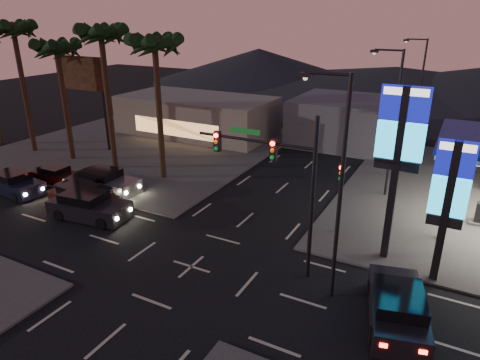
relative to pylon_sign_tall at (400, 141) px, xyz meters
The scene contains 25 objects.
ground 11.97m from the pylon_sign_tall, 147.09° to the right, with size 140.00×140.00×0.00m, color black.
corner_lot_nw 27.40m from the pylon_sign_tall, 156.80° to the left, with size 24.00×24.00×0.12m, color #47443F.
pylon_sign_tall is the anchor object (origin of this frame).
pylon_sign_short 3.20m from the pylon_sign_tall, 21.80° to the right, with size 1.60×0.35×7.00m.
traffic_signal_mast 6.02m from the pylon_sign_tall, 143.48° to the right, with size 6.10×0.39×8.00m.
pedestal_signal 4.82m from the pylon_sign_tall, 153.73° to the left, with size 0.32×0.39×4.30m.
streetlight_near 4.86m from the pylon_sign_tall, 110.76° to the right, with size 2.14×0.25×10.00m.
streetlight_mid 8.70m from the pylon_sign_tall, 101.35° to the left, with size 2.14×0.25×10.00m.
streetlight_far 22.57m from the pylon_sign_tall, 94.34° to the left, with size 2.14×0.25×10.00m.
palm_a 18.21m from the pylon_sign_tall, 167.12° to the left, with size 4.41×4.41×10.86m.
palm_b 23.13m from the pylon_sign_tall, 169.92° to the left, with size 4.41×4.41×11.46m.
palm_c 27.90m from the pylon_sign_tall, behind, with size 4.41×4.41×10.26m.
palm_d 32.96m from the pylon_sign_tall, behind, with size 4.41×4.41×11.66m.
billboard 29.95m from the pylon_sign_tall, 165.50° to the left, with size 6.00×0.30×8.50m.
building_far_west 28.25m from the pylon_sign_tall, 143.75° to the left, with size 16.00×8.00×4.00m, color #726B5B.
building_far_mid 21.91m from the pylon_sign_tall, 107.59° to the left, with size 12.00×9.00×4.40m, color #4C4C51.
hill_left 64.06m from the pylon_sign_tall, 121.58° to the left, with size 40.00×40.00×6.00m, color black.
hill_center 55.33m from the pylon_sign_tall, 98.86° to the left, with size 60.00×60.00×4.00m, color black.
car_lane_a_front 18.62m from the pylon_sign_tall, 167.64° to the right, with size 5.37×2.71×1.69m.
car_lane_a_mid 19.82m from the pylon_sign_tall, behind, with size 5.04×2.43×1.60m.
car_lane_a_rear 25.93m from the pylon_sign_tall, behind, with size 4.91×2.45×1.55m.
car_lane_b_front 20.28m from the pylon_sign_tall, behind, with size 5.21×2.24×1.69m.
car_lane_b_mid 20.77m from the pylon_sign_tall, behind, with size 4.56×2.18×1.45m.
car_lane_b_rear 24.73m from the pylon_sign_tall, behind, with size 4.04×1.80×1.30m.
suv_station 7.69m from the pylon_sign_tall, 74.59° to the right, with size 3.21×5.33×1.67m.
Camera 1 is at (10.96, -15.37, 12.03)m, focal length 32.00 mm.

